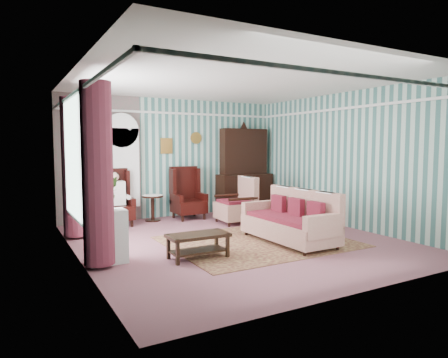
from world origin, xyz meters
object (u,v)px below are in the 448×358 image
floral_armchair (236,200)px  coffee_table (198,246)px  round_side_table (153,208)px  nest_table (306,209)px  wingback_right (189,193)px  bookcase (121,173)px  sofa (289,218)px  wingback_left (115,197)px  seated_woman (115,199)px  dresser_hutch (245,167)px  plant_stand (107,237)px

floral_armchair → coffee_table: (-1.97, -2.18, -0.33)m
round_side_table → nest_table: 3.60m
wingback_right → round_side_table: bearing=170.0°
coffee_table → floral_armchair: bearing=47.8°
wingback_right → floral_armchair: size_ratio=1.20×
bookcase → nest_table: (3.82, -1.94, -0.85)m
bookcase → sofa: size_ratio=1.16×
wingback_left → floral_armchair: 2.66m
wingback_right → wingback_left: bearing=180.0°
bookcase → seated_woman: bookcase is taller
nest_table → seated_woman: bearing=159.2°
dresser_hutch → plant_stand: 5.31m
round_side_table → sofa: 3.52m
dresser_hutch → sofa: 3.58m
wingback_left → round_side_table: (0.90, 0.15, -0.33)m
dresser_hutch → coffee_table: bearing=-131.1°
wingback_left → sofa: wingback_left is taller
wingback_left → bookcase: bearing=57.3°
seated_woman → nest_table: (4.07, -1.55, -0.32)m
coffee_table → wingback_left: bearing=98.8°
coffee_table → wingback_right: bearing=68.4°
nest_table → plant_stand: 5.02m
wingback_right → coffee_table: 3.45m
floral_armchair → sofa: bearing=-179.1°
wingback_right → round_side_table: wingback_right is taller
dresser_hutch → bookcase: bearing=177.9°
sofa → round_side_table: bearing=24.1°
bookcase → round_side_table: (0.65, -0.24, -0.82)m
floral_armchair → coffee_table: floral_armchair is taller
dresser_hutch → seated_woman: 3.56m
round_side_table → nest_table: round_side_table is taller
seated_woman → sofa: 3.86m
bookcase → round_side_table: 1.07m
wingback_right → coffee_table: size_ratio=1.31×
floral_armchair → seated_woman: bearing=71.4°
round_side_table → plant_stand: plant_stand is taller
nest_table → coffee_table: (-3.58, -1.63, -0.08)m
bookcase → coffee_table: (0.24, -3.57, -0.93)m
round_side_table → floral_armchair: bearing=-36.4°
plant_stand → dresser_hutch: bearing=35.1°
bookcase → floral_armchair: bookcase is taller
seated_woman → sofa: (2.37, -3.04, -0.13)m
bookcase → dresser_hutch: (3.25, -0.12, 0.06)m
bookcase → seated_woman: (-0.25, -0.39, -0.53)m
coffee_table → bookcase: bearing=93.9°
wingback_left → round_side_table: bearing=9.5°
bookcase → nest_table: bookcase is taller
sofa → seated_woman: bearing=37.3°
wingback_left → round_side_table: 0.97m
plant_stand → nest_table: bearing=13.8°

